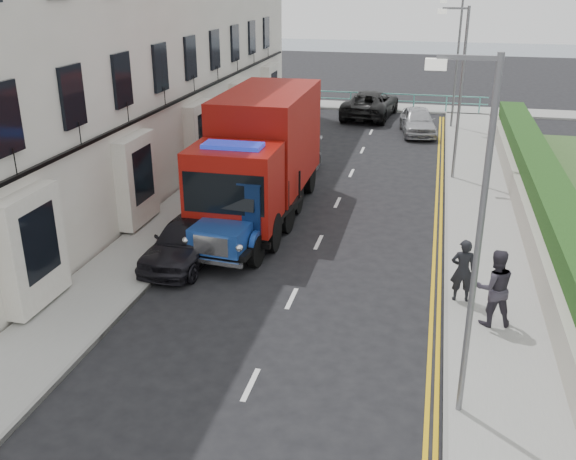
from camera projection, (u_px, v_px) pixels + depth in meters
The scene contains 21 objects.
ground at pixel (274, 337), 15.48m from camera, with size 120.00×120.00×0.00m, color black.
pavement_west at pixel (200, 199), 24.68m from camera, with size 2.40×38.00×0.12m, color gray.
pavement_east at pixel (482, 221), 22.50m from camera, with size 2.60×38.00×0.12m, color gray.
promenade at pixel (383, 107), 41.69m from camera, with size 30.00×2.50×0.12m, color gray.
sea_plane at pixel (408, 54), 69.74m from camera, with size 120.00×120.00×0.00m, color slate.
garden_east at pixel (543, 203), 21.79m from camera, with size 1.45×28.00×1.75m.
seafront_railing at pixel (382, 101), 40.77m from camera, with size 13.00×0.08×1.11m.
lamp_near at pixel (473, 227), 11.32m from camera, with size 1.23×0.18×7.00m.
lamp_mid at pixel (458, 84), 25.78m from camera, with size 1.23×0.18×7.00m.
lamp_far at pixel (455, 56), 34.83m from camera, with size 1.23×0.18×7.00m.
bedford_lorry at pixel (239, 217), 19.84m from camera, with size 2.55×5.39×2.47m.
red_lorry at pixel (262, 152), 22.65m from camera, with size 2.84×8.21×4.29m.
parked_car_front at pixel (187, 240), 19.30m from camera, with size 1.67×4.14×1.41m, color black.
parked_car_mid at pixel (257, 167), 26.29m from camera, with size 1.64×4.71×1.55m, color #528CAF.
parked_car_rear at pixel (288, 161), 27.31m from camera, with size 1.97×4.84×1.40m, color #B5B6BA.
seafront_car_left at pixel (370, 104), 38.78m from camera, with size 2.67×5.78×1.61m, color black.
seafront_car_right at pixel (418, 121), 34.70m from camera, with size 1.71×4.25×1.45m, color #AEAFB3.
pedestrian_east_near at pixel (463, 270), 16.66m from camera, with size 0.63×0.41×1.72m, color black.
pedestrian_east_far at pixel (494, 288), 15.47m from camera, with size 0.96×0.75×1.97m, color #35313C.
pedestrian_west_near at pixel (218, 167), 25.33m from camera, with size 1.06×0.44×1.81m, color #1C2433.
pedestrian_west_far at pixel (240, 145), 29.00m from camera, with size 0.80×0.52×1.64m, color #3C342B.
Camera 1 is at (3.35, -12.99, 8.16)m, focal length 40.00 mm.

